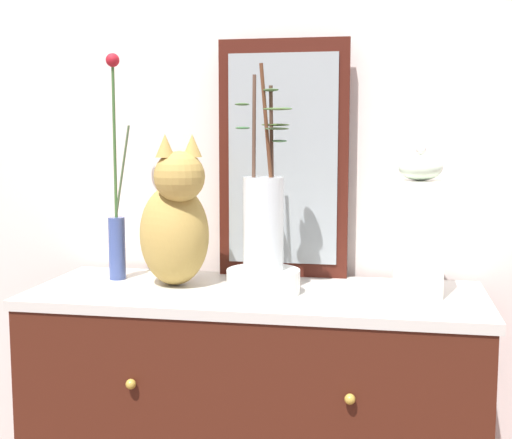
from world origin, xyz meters
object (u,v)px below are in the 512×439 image
object	(u,v)px
vase_slim_green	(117,220)
jar_lidded_porcelain	(419,227)
cat_sitting	(175,223)
bowl_porcelain	(263,281)
vase_glass_clear	(264,216)
mirror_leaning	(283,159)

from	to	relation	value
vase_slim_green	jar_lidded_porcelain	distance (m)	0.79
cat_sitting	bowl_porcelain	world-z (taller)	cat_sitting
vase_glass_clear	bowl_porcelain	bearing A→B (deg)	143.97
cat_sitting	jar_lidded_porcelain	world-z (taller)	cat_sitting
mirror_leaning	bowl_porcelain	bearing A→B (deg)	-93.92
vase_slim_green	vase_glass_clear	distance (m)	0.43
vase_glass_clear	jar_lidded_porcelain	xyz separation A→B (m)	(0.37, 0.06, -0.03)
bowl_porcelain	jar_lidded_porcelain	bearing A→B (deg)	8.50
cat_sitting	vase_slim_green	xyz separation A→B (m)	(-0.18, 0.04, -0.00)
vase_slim_green	bowl_porcelain	bearing A→B (deg)	-12.69
vase_slim_green	vase_glass_clear	xyz separation A→B (m)	(0.42, -0.09, 0.03)
vase_slim_green	jar_lidded_porcelain	bearing A→B (deg)	-2.77
vase_glass_clear	mirror_leaning	bearing A→B (deg)	86.28
bowl_porcelain	cat_sitting	bearing A→B (deg)	168.38
bowl_porcelain	vase_slim_green	bearing A→B (deg)	167.31
vase_slim_green	cat_sitting	bearing A→B (deg)	-14.14
cat_sitting	bowl_porcelain	xyz separation A→B (m)	(0.24, -0.05, -0.13)
cat_sitting	vase_glass_clear	bearing A→B (deg)	-11.71
mirror_leaning	vase_glass_clear	xyz separation A→B (m)	(-0.01, -0.22, -0.13)
mirror_leaning	bowl_porcelain	distance (m)	0.37
vase_slim_green	jar_lidded_porcelain	world-z (taller)	vase_slim_green
mirror_leaning	jar_lidded_porcelain	world-z (taller)	mirror_leaning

